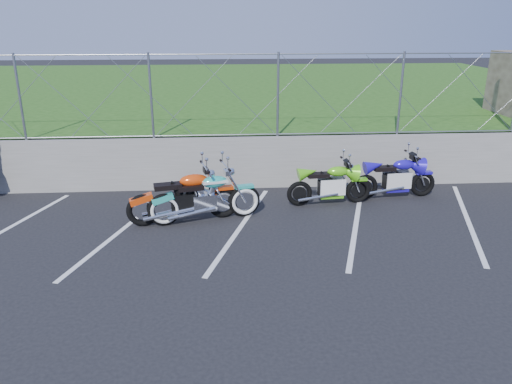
{
  "coord_description": "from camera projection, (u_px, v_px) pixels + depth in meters",
  "views": [
    {
      "loc": [
        -0.35,
        -8.44,
        4.05
      ],
      "look_at": [
        0.32,
        1.3,
        0.63
      ],
      "focal_mm": 35.0,
      "sensor_mm": 36.0,
      "label": 1
    }
  ],
  "objects": [
    {
      "name": "naked_orange",
      "position": [
        185.0,
        199.0,
        10.32
      ],
      "size": [
        2.33,
        0.81,
        1.17
      ],
      "rotation": [
        0.0,
        0.0,
        0.22
      ],
      "color": "black",
      "rests_on": "ground"
    },
    {
      "name": "chain_link_fence",
      "position": [
        236.0,
        95.0,
        11.84
      ],
      "size": [
        28.0,
        0.03,
        2.0
      ],
      "color": "gray",
      "rests_on": "retaining_wall"
    },
    {
      "name": "cruiser_turquoise",
      "position": [
        206.0,
        199.0,
        10.37
      ],
      "size": [
        2.36,
        0.81,
        1.19
      ],
      "rotation": [
        0.0,
        0.0,
        0.24
      ],
      "color": "black",
      "rests_on": "ground"
    },
    {
      "name": "ground",
      "position": [
        244.0,
        247.0,
        9.3
      ],
      "size": [
        90.0,
        90.0,
        0.0
      ],
      "primitive_type": "plane",
      "color": "black",
      "rests_on": "ground"
    },
    {
      "name": "retaining_wall",
      "position": [
        237.0,
        162.0,
        12.39
      ],
      "size": [
        30.0,
        0.22,
        1.3
      ],
      "primitive_type": "cube",
      "color": "slate",
      "rests_on": "ground"
    },
    {
      "name": "sportbike_blue",
      "position": [
        396.0,
        179.0,
        11.71
      ],
      "size": [
        2.04,
        0.73,
        1.06
      ],
      "rotation": [
        0.0,
        0.0,
        0.09
      ],
      "color": "black",
      "rests_on": "ground"
    },
    {
      "name": "parking_lines",
      "position": [
        299.0,
        224.0,
        10.32
      ],
      "size": [
        18.29,
        4.31,
        0.01
      ],
      "color": "silver",
      "rests_on": "ground"
    },
    {
      "name": "sportbike_green",
      "position": [
        330.0,
        186.0,
        11.31
      ],
      "size": [
        1.96,
        0.7,
        1.02
      ],
      "rotation": [
        0.0,
        0.0,
        0.08
      ],
      "color": "black",
      "rests_on": "ground"
    },
    {
      "name": "grass_field",
      "position": [
        229.0,
        100.0,
        21.8
      ],
      "size": [
        30.0,
        20.0,
        1.3
      ],
      "primitive_type": "cube",
      "color": "#254F15",
      "rests_on": "ground"
    }
  ]
}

